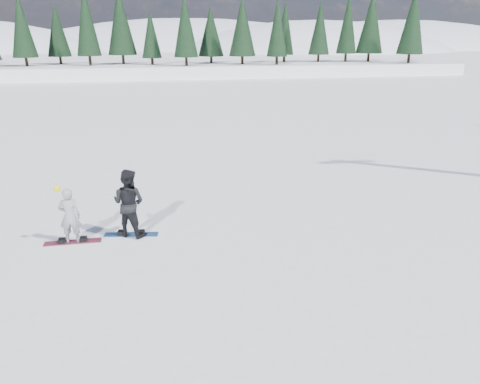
% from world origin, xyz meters
% --- Properties ---
extents(ground, '(420.00, 420.00, 0.00)m').
position_xyz_m(ground, '(0.00, 0.00, 0.00)').
color(ground, white).
rests_on(ground, ground).
extents(alpine_backdrop, '(412.50, 227.00, 53.20)m').
position_xyz_m(alpine_backdrop, '(-11.72, 189.17, -13.97)').
color(alpine_backdrop, white).
rests_on(alpine_backdrop, ground).
extents(snowboarder_woman, '(0.59, 0.41, 1.69)m').
position_xyz_m(snowboarder_woman, '(-0.82, 0.37, 0.79)').
color(snowboarder_woman, '#949398').
rests_on(snowboarder_woman, ground).
extents(snowboarder_man, '(1.17, 1.09, 1.93)m').
position_xyz_m(snowboarder_man, '(0.73, 0.58, 0.96)').
color(snowboarder_man, black).
rests_on(snowboarder_man, ground).
extents(snowboard_woman, '(1.50, 0.29, 0.03)m').
position_xyz_m(snowboard_woman, '(-0.82, 0.37, 0.01)').
color(snowboard_woman, maroon).
rests_on(snowboard_woman, ground).
extents(snowboard_man, '(1.53, 0.53, 0.03)m').
position_xyz_m(snowboard_man, '(0.73, 0.58, 0.01)').
color(snowboard_man, '#1D53A0').
rests_on(snowboard_man, ground).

